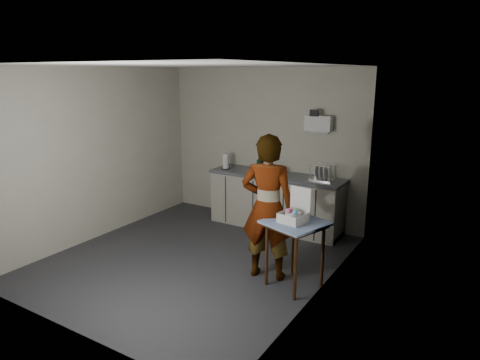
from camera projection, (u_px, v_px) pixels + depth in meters
The scene contains 15 objects.
ground at pixel (194, 259), 5.94m from camera, with size 4.00×4.00×0.00m, color #232428.
wall_back at pixel (264, 146), 7.27m from camera, with size 3.60×0.02×2.60m, color #B4AF9D.
wall_right at pixel (321, 186), 4.72m from camera, with size 0.02×4.00×2.60m, color #B4AF9D.
wall_left at pixel (98, 154), 6.52m from camera, with size 0.02×4.00×2.60m, color #B4AF9D.
ceiling at pixel (189, 66), 5.30m from camera, with size 3.60×4.00×0.01m, color white.
kitchen_counter at pixel (276, 203), 7.04m from camera, with size 2.24×0.62×0.91m.
wall_shelf at pixel (319, 123), 6.59m from camera, with size 0.42×0.18×0.37m.
side_table at pixel (295, 230), 5.01m from camera, with size 0.81×0.81×0.82m.
standing_man at pixel (268, 207), 5.22m from camera, with size 0.67×0.44×1.82m, color #B2A593.
soap_bottle at pixel (260, 164), 6.95m from camera, with size 0.12×0.12×0.31m, color black.
soda_can at pixel (279, 171), 6.86m from camera, with size 0.07×0.07×0.12m, color #B3112D.
dark_bottle at pixel (264, 165), 7.09m from camera, with size 0.07×0.07×0.23m, color black.
paper_towel at pixel (226, 162), 7.27m from camera, with size 0.15×0.15×0.27m.
dish_rack at pixel (322, 176), 6.55m from camera, with size 0.35×0.26×0.25m.
bakery_box at pixel (294, 214), 4.97m from camera, with size 0.32×0.33×0.39m.
Camera 1 is at (3.40, -4.35, 2.52)m, focal length 32.00 mm.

